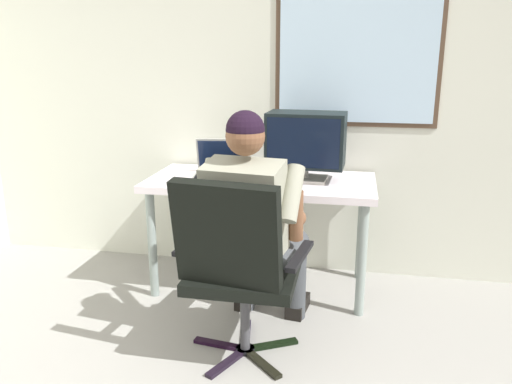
{
  "coord_description": "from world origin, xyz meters",
  "views": [
    {
      "loc": [
        0.47,
        -0.89,
        1.52
      ],
      "look_at": [
        -0.06,
        1.78,
        0.77
      ],
      "focal_mm": 35.3,
      "sensor_mm": 36.0,
      "label": 1
    }
  ],
  "objects_px": {
    "crt_monitor": "(306,141)",
    "laptop": "(221,166)",
    "office_chair": "(237,260)",
    "person_seated": "(254,223)",
    "wine_glass": "(261,172)",
    "desk": "(261,192)"
  },
  "relations": [
    {
      "from": "office_chair",
      "to": "person_seated",
      "type": "bearing_deg",
      "value": 83.04
    },
    {
      "from": "crt_monitor",
      "to": "wine_glass",
      "type": "bearing_deg",
      "value": -143.64
    },
    {
      "from": "office_chair",
      "to": "person_seated",
      "type": "height_order",
      "value": "person_seated"
    },
    {
      "from": "person_seated",
      "to": "laptop",
      "type": "distance_m",
      "value": 0.79
    },
    {
      "from": "laptop",
      "to": "wine_glass",
      "type": "xyz_separation_m",
      "value": [
        0.3,
        -0.22,
        0.02
      ]
    },
    {
      "from": "person_seated",
      "to": "laptop",
      "type": "relative_size",
      "value": 3.32
    },
    {
      "from": "laptop",
      "to": "crt_monitor",
      "type": "bearing_deg",
      "value": -3.39
    },
    {
      "from": "person_seated",
      "to": "crt_monitor",
      "type": "distance_m",
      "value": 0.76
    },
    {
      "from": "laptop",
      "to": "office_chair",
      "type": "bearing_deg",
      "value": -71.01
    },
    {
      "from": "desk",
      "to": "wine_glass",
      "type": "bearing_deg",
      "value": -80.55
    },
    {
      "from": "office_chair",
      "to": "wine_glass",
      "type": "relative_size",
      "value": 8.26
    },
    {
      "from": "laptop",
      "to": "wine_glass",
      "type": "relative_size",
      "value": 3.2
    },
    {
      "from": "crt_monitor",
      "to": "desk",
      "type": "bearing_deg",
      "value": -175.14
    },
    {
      "from": "office_chair",
      "to": "desk",
      "type": "bearing_deg",
      "value": 93.09
    },
    {
      "from": "desk",
      "to": "office_chair",
      "type": "bearing_deg",
      "value": -86.91
    },
    {
      "from": "desk",
      "to": "laptop",
      "type": "bearing_deg",
      "value": 168.45
    },
    {
      "from": "office_chair",
      "to": "wine_glass",
      "type": "distance_m",
      "value": 0.77
    },
    {
      "from": "person_seated",
      "to": "laptop",
      "type": "bearing_deg",
      "value": 117.4
    },
    {
      "from": "crt_monitor",
      "to": "laptop",
      "type": "xyz_separation_m",
      "value": [
        -0.56,
        0.03,
        -0.19
      ]
    },
    {
      "from": "person_seated",
      "to": "crt_monitor",
      "type": "relative_size",
      "value": 2.58
    },
    {
      "from": "crt_monitor",
      "to": "wine_glass",
      "type": "xyz_separation_m",
      "value": [
        -0.25,
        -0.19,
        -0.17
      ]
    },
    {
      "from": "crt_monitor",
      "to": "office_chair",
      "type": "bearing_deg",
      "value": -104.19
    }
  ]
}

